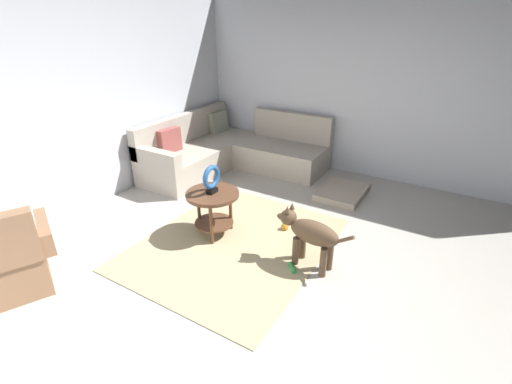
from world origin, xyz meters
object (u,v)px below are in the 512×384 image
Objects in this scene: armchair at (7,263)px; dog_toy_ball at (285,227)px; sectional_couch at (230,152)px; torus_sculpture at (212,178)px; dog at (310,234)px; dog_toy_rope at (292,268)px; side_table at (213,202)px; dog_bed_mat at (342,192)px.

armchair is 10.63× the size of dog_toy_ball.
torus_sculpture is (-1.78, -1.00, 0.42)m from sectional_couch.
dog_toy_ball is at bearing 52.45° from dog.
armchair is 6.63× the size of dog_toy_rope.
dog_toy_ball is at bearing -53.19° from torus_sculpture.
sectional_couch reaches higher than dog.
sectional_couch is 3.54m from armchair.
armchair is at bearing 150.80° from side_table.
armchair is 3.01× the size of torus_sculpture.
armchair reaches higher than dog_toy_rope.
torus_sculpture is at bearing 152.05° from dog_bed_mat.
armchair reaches higher than dog_toy_ball.
torus_sculpture reaches higher than dog_toy_ball.
dog reaches higher than side_table.
dog_bed_mat is 0.94× the size of dog.
dog is 5.73× the size of dog_toy_rope.
dog_bed_mat is at bearing 13.78° from dog.
side_table is 2.04m from dog_bed_mat.
dog is 9.19× the size of dog_toy_ball.
sectional_couch is 2.12m from dog_toy_ball.
dog is at bearing -89.24° from torus_sculpture.
dog_bed_mat is (1.78, -0.94, -0.37)m from side_table.
dog_toy_rope is at bearing -132.73° from sectional_couch.
side_table is 0.29m from torus_sculpture.
torus_sculpture is 2.12m from dog_bed_mat.
torus_sculpture is (-0.00, -0.00, 0.29)m from side_table.
dog_toy_rope is (-1.92, -0.14, -0.02)m from dog_bed_mat.
dog_toy_ball is (0.50, -0.67, -0.37)m from side_table.
sectional_couch is 2.05m from side_table.
torus_sculpture is 2.20× the size of dog_toy_rope.
armchair is at bearing 151.42° from dog_bed_mat.
dog_toy_rope is at bearing -97.60° from side_table.
side_table is at bearing 82.87° from torus_sculpture.
dog_toy_ball is (0.50, -0.67, -0.67)m from torus_sculpture.
dog_toy_ball is at bearing -127.41° from sectional_couch.
dog_toy_ball reaches higher than dog_toy_rope.
dog_bed_mat is at bearing 4.27° from dog_toy_rope.
side_table is at bearing 126.81° from dog_toy_ball.
dog is (0.02, -1.19, -0.33)m from torus_sculpture.
sectional_couch reaches higher than side_table.
side_table is at bearing 152.05° from dog_bed_mat.
armchair is 2.64m from dog_toy_rope.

